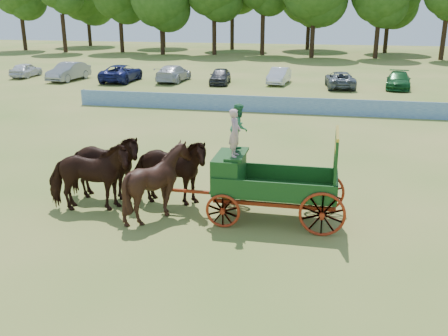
% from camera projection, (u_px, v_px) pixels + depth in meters
% --- Properties ---
extents(ground, '(160.00, 160.00, 0.00)m').
position_uv_depth(ground, '(229.00, 230.00, 15.31)').
color(ground, '#A08948').
rests_on(ground, ground).
extents(horse_lead_left, '(3.05, 1.91, 2.39)m').
position_uv_depth(horse_lead_left, '(89.00, 177.00, 16.41)').
color(horse_lead_left, black).
rests_on(horse_lead_left, ground).
extents(horse_lead_right, '(2.95, 1.57, 2.39)m').
position_uv_depth(horse_lead_right, '(103.00, 167.00, 17.44)').
color(horse_lead_right, black).
rests_on(horse_lead_right, ground).
extents(horse_wheel_left, '(2.59, 2.42, 2.40)m').
position_uv_depth(horse_wheel_left, '(158.00, 182.00, 15.95)').
color(horse_wheel_left, black).
rests_on(horse_wheel_left, ground).
extents(horse_wheel_right, '(2.85, 1.32, 2.39)m').
position_uv_depth(horse_wheel_right, '(169.00, 172.00, 16.97)').
color(horse_wheel_right, black).
rests_on(horse_wheel_right, ground).
extents(farm_dray, '(6.00, 2.00, 3.66)m').
position_uv_depth(farm_dray, '(253.00, 171.00, 15.79)').
color(farm_dray, '#A32810').
rests_on(farm_dray, ground).
extents(sponsor_banner, '(26.00, 0.08, 1.05)m').
position_uv_depth(sponsor_banner, '(268.00, 104.00, 32.10)').
color(sponsor_banner, '#1C4E9B').
rests_on(sponsor_banner, ground).
extents(parked_cars, '(36.60, 6.57, 1.63)m').
position_uv_depth(parked_cars, '(194.00, 75.00, 44.48)').
color(parked_cars, silver).
rests_on(parked_cars, ground).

